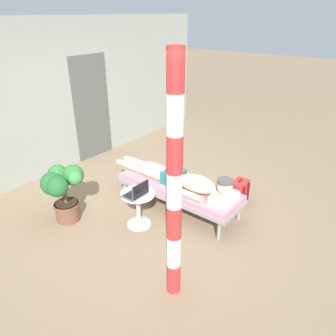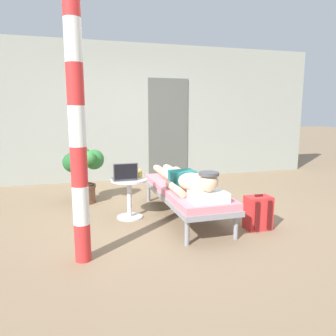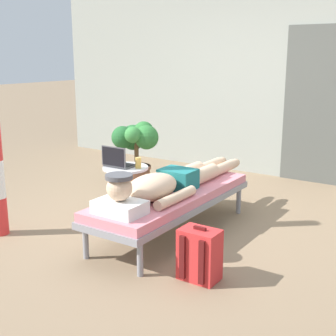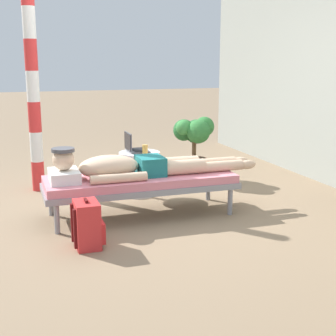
{
  "view_description": "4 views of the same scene",
  "coord_description": "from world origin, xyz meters",
  "px_view_note": "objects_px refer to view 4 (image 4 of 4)",
  "views": [
    {
      "loc": [
        -3.16,
        -2.66,
        2.76
      ],
      "look_at": [
        0.2,
        0.01,
        0.65
      ],
      "focal_mm": 34.2,
      "sensor_mm": 36.0,
      "label": 1
    },
    {
      "loc": [
        -1.16,
        -4.11,
        1.4
      ],
      "look_at": [
        0.04,
        -0.06,
        0.65
      ],
      "focal_mm": 34.89,
      "sensor_mm": 36.0,
      "label": 2
    },
    {
      "loc": [
        2.53,
        -3.66,
        1.67
      ],
      "look_at": [
        0.27,
        -0.29,
        0.67
      ],
      "focal_mm": 49.35,
      "sensor_mm": 36.0,
      "label": 3
    },
    {
      "loc": [
        4.87,
        -1.44,
        1.58
      ],
      "look_at": [
        0.32,
        0.1,
        0.5
      ],
      "focal_mm": 51.85,
      "sensor_mm": 36.0,
      "label": 4
    }
  ],
  "objects_px": {
    "backpack": "(87,225)",
    "potted_plant": "(194,140)",
    "drink_glass": "(145,150)",
    "porch_post": "(33,86)",
    "lounge_chair": "(140,183)",
    "person_reclining": "(131,167)",
    "laptop": "(134,147)",
    "side_table": "(139,166)"
  },
  "relations": [
    {
      "from": "person_reclining",
      "to": "drink_glass",
      "type": "xyz_separation_m",
      "value": [
        -0.56,
        0.3,
        0.06
      ]
    },
    {
      "from": "person_reclining",
      "to": "backpack",
      "type": "bearing_deg",
      "value": -39.54
    },
    {
      "from": "drink_glass",
      "to": "backpack",
      "type": "relative_size",
      "value": 0.26
    },
    {
      "from": "side_table",
      "to": "person_reclining",
      "type": "bearing_deg",
      "value": -21.35
    },
    {
      "from": "person_reclining",
      "to": "side_table",
      "type": "xyz_separation_m",
      "value": [
        -0.71,
        0.28,
        -0.16
      ]
    },
    {
      "from": "side_table",
      "to": "drink_glass",
      "type": "relative_size",
      "value": 4.7
    },
    {
      "from": "drink_glass",
      "to": "porch_post",
      "type": "xyz_separation_m",
      "value": [
        -0.79,
        -1.14,
        0.68
      ]
    },
    {
      "from": "porch_post",
      "to": "drink_glass",
      "type": "bearing_deg",
      "value": 55.27
    },
    {
      "from": "lounge_chair",
      "to": "person_reclining",
      "type": "relative_size",
      "value": 0.9
    },
    {
      "from": "laptop",
      "to": "porch_post",
      "type": "relative_size",
      "value": 0.12
    },
    {
      "from": "lounge_chair",
      "to": "drink_glass",
      "type": "bearing_deg",
      "value": 159.26
    },
    {
      "from": "backpack",
      "to": "lounge_chair",
      "type": "bearing_deg",
      "value": 136.17
    },
    {
      "from": "porch_post",
      "to": "lounge_chair",
      "type": "bearing_deg",
      "value": 34.65
    },
    {
      "from": "side_table",
      "to": "laptop",
      "type": "bearing_deg",
      "value": -139.48
    },
    {
      "from": "drink_glass",
      "to": "potted_plant",
      "type": "relative_size",
      "value": 0.13
    },
    {
      "from": "lounge_chair",
      "to": "potted_plant",
      "type": "xyz_separation_m",
      "value": [
        -1.26,
        1.09,
        0.19
      ]
    },
    {
      "from": "laptop",
      "to": "person_reclining",
      "type": "bearing_deg",
      "value": -16.34
    },
    {
      "from": "lounge_chair",
      "to": "person_reclining",
      "type": "height_order",
      "value": "person_reclining"
    },
    {
      "from": "lounge_chair",
      "to": "porch_post",
      "type": "distance_m",
      "value": 1.88
    },
    {
      "from": "lounge_chair",
      "to": "backpack",
      "type": "xyz_separation_m",
      "value": [
        0.69,
        -0.66,
        -0.15
      ]
    },
    {
      "from": "backpack",
      "to": "porch_post",
      "type": "relative_size",
      "value": 0.17
    },
    {
      "from": "backpack",
      "to": "potted_plant",
      "type": "bearing_deg",
      "value": 138.09
    },
    {
      "from": "backpack",
      "to": "porch_post",
      "type": "height_order",
      "value": "porch_post"
    },
    {
      "from": "side_table",
      "to": "porch_post",
      "type": "height_order",
      "value": "porch_post"
    },
    {
      "from": "side_table",
      "to": "backpack",
      "type": "xyz_separation_m",
      "value": [
        1.39,
        -0.84,
        -0.16
      ]
    },
    {
      "from": "laptop",
      "to": "side_table",
      "type": "bearing_deg",
      "value": 40.52
    },
    {
      "from": "person_reclining",
      "to": "drink_glass",
      "type": "relative_size",
      "value": 19.49
    },
    {
      "from": "lounge_chair",
      "to": "backpack",
      "type": "height_order",
      "value": "backpack"
    },
    {
      "from": "backpack",
      "to": "potted_plant",
      "type": "relative_size",
      "value": 0.51
    },
    {
      "from": "side_table",
      "to": "potted_plant",
      "type": "distance_m",
      "value": 1.08
    },
    {
      "from": "side_table",
      "to": "backpack",
      "type": "relative_size",
      "value": 1.23
    },
    {
      "from": "drink_glass",
      "to": "backpack",
      "type": "xyz_separation_m",
      "value": [
        1.24,
        -0.87,
        -0.38
      ]
    },
    {
      "from": "side_table",
      "to": "potted_plant",
      "type": "height_order",
      "value": "potted_plant"
    },
    {
      "from": "laptop",
      "to": "potted_plant",
      "type": "relative_size",
      "value": 0.37
    },
    {
      "from": "person_reclining",
      "to": "porch_post",
      "type": "height_order",
      "value": "porch_post"
    },
    {
      "from": "drink_glass",
      "to": "backpack",
      "type": "distance_m",
      "value": 1.57
    },
    {
      "from": "lounge_chair",
      "to": "laptop",
      "type": "height_order",
      "value": "laptop"
    },
    {
      "from": "lounge_chair",
      "to": "side_table",
      "type": "xyz_separation_m",
      "value": [
        -0.71,
        0.18,
        0.01
      ]
    },
    {
      "from": "potted_plant",
      "to": "person_reclining",
      "type": "bearing_deg",
      "value": -43.13
    },
    {
      "from": "side_table",
      "to": "porch_post",
      "type": "bearing_deg",
      "value": -119.92
    },
    {
      "from": "drink_glass",
      "to": "side_table",
      "type": "bearing_deg",
      "value": -169.66
    },
    {
      "from": "person_reclining",
      "to": "laptop",
      "type": "relative_size",
      "value": 7.0
    }
  ]
}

